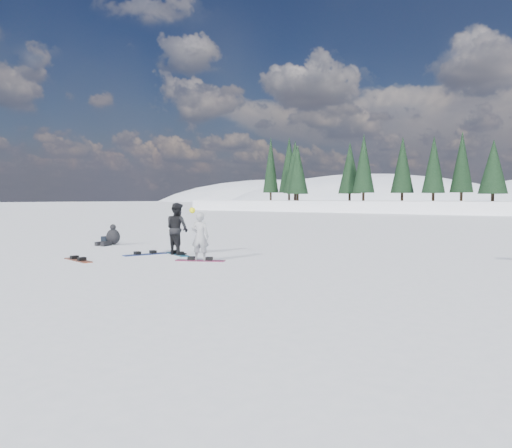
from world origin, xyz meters
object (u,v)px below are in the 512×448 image
Objects in this scene: snowboarder_man at (177,229)px; seated_rider at (112,237)px; snowboarder_woman at (200,236)px; snowboard_loose_a at (145,254)px; gear_bag at (107,240)px; snowboard_loose_b at (78,260)px.

snowboarder_man reaches higher than seated_rider.
seated_rider is (-4.63, 0.87, -0.55)m from snowboarder_man.
snowboarder_woman is 1.08× the size of snowboard_loose_a.
snowboard_loose_a is (-2.62, 0.12, -0.74)m from snowboarder_woman.
snowboarder_woman is at bearing -75.82° from snowboard_loose_a.
snowboarder_woman reaches higher than gear_bag.
snowboarder_woman is 1.95m from snowboarder_man.
gear_bag is at bearing -39.97° from snowboarder_woman.
snowboarder_man is 1.17× the size of snowboard_loose_a.
seated_rider is 5.09m from snowboard_loose_b.
snowboard_loose_a is at bearing -27.57° from snowboarder_woman.
snowboarder_man is 1.17× the size of snowboard_loose_b.
seated_rider reaches higher than snowboard_loose_b.
snowboarder_man is (-1.78, 0.79, 0.12)m from snowboarder_woman.
seated_rider is 0.70× the size of snowboard_loose_b.
seated_rider is at bearing 142.89° from snowboard_loose_b.
snowboard_loose_b is at bearing -44.98° from gear_bag.
snowboard_loose_a is (4.49, -1.79, -0.14)m from gear_bag.
seated_rider is at bearing -39.43° from snowboarder_woman.
seated_rider is at bearing -1.89° from snowboarder_man.
gear_bag is 0.30× the size of snowboard_loose_b.
snowboarder_man is at bearing -11.93° from gear_bag.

